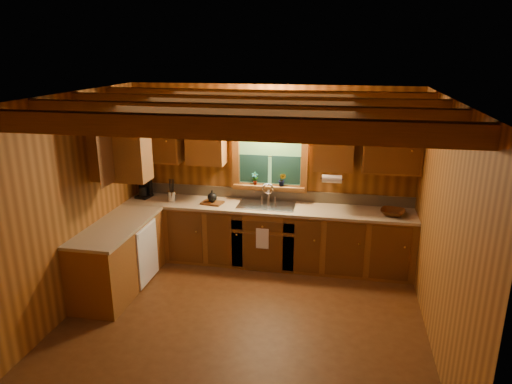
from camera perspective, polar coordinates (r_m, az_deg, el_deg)
The scene contains 20 objects.
room at distance 5.09m, azimuth -1.72°, elevation -3.16°, with size 4.20×4.20×4.20m.
ceiling_beams at distance 4.80m, azimuth -1.85°, elevation 10.26°, with size 4.20×2.54×0.18m.
base_cabinets at distance 6.68m, azimuth -3.39°, elevation -6.10°, with size 4.20×2.22×0.86m.
countertop at distance 6.52m, azimuth -3.33°, elevation -2.45°, with size 4.20×2.24×0.04m.
backsplash at distance 6.94m, azimuth 1.71°, elevation -0.31°, with size 4.20×0.02×0.16m, color tan.
dishwasher_panel at distance 6.46m, azimuth -13.22°, elevation -7.38°, with size 0.02×0.60×0.80m, color white.
upper_cabinets at distance 6.41m, azimuth -3.92°, elevation 6.10°, with size 4.19×1.77×0.78m.
window at distance 6.78m, azimuth 1.72°, elevation 4.07°, with size 1.12×0.08×1.00m.
window_sill at distance 6.84m, azimuth 1.63°, elevation 0.65°, with size 1.06×0.14×0.04m, color brown.
wall_sconce at distance 6.55m, azimuth 1.60°, elevation 9.26°, with size 0.45×0.21×0.17m.
paper_towel_roll at distance 6.41m, azimuth 9.36°, elevation 1.61°, with size 0.11×0.11×0.27m, color white.
dish_towel at distance 6.53m, azimuth 0.78°, elevation -5.78°, with size 0.18×0.01×0.30m, color white.
sink at distance 6.72m, azimuth 1.31°, elevation -2.03°, with size 0.82×0.48×0.43m.
coffee_maker at distance 7.25m, azimuth -13.64°, elevation 0.70°, with size 0.19×0.25×0.34m.
utensil_crock at distance 6.99m, azimuth -10.38°, elevation -0.44°, with size 0.12×0.12×0.34m.
cutting_board at distance 6.81m, azimuth -5.42°, elevation -1.33°, with size 0.30×0.22×0.03m, color #583113.
teakettle at distance 6.78m, azimuth -5.44°, elevation -0.66°, with size 0.14×0.14×0.18m.
wicker_basket at distance 6.57m, azimuth 16.54°, elevation -2.44°, with size 0.33×0.33×0.08m, color #48230C.
potted_plant_left at distance 6.84m, azimuth -0.15°, elevation 1.69°, with size 0.10×0.07×0.19m, color #583113.
potted_plant_right at distance 6.78m, azimuth 3.26°, elevation 1.53°, with size 0.11×0.09×0.20m, color #583113.
Camera 1 is at (1.06, -4.65, 3.07)m, focal length 32.39 mm.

